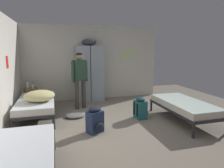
{
  "coord_description": "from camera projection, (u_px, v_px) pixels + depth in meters",
  "views": [
    {
      "loc": [
        -1.25,
        -4.15,
        1.76
      ],
      "look_at": [
        0.0,
        0.28,
        0.95
      ],
      "focal_mm": 32.44,
      "sensor_mm": 36.0,
      "label": 1
    }
  ],
  "objects": [
    {
      "name": "ground_plane",
      "position": [
        115.0,
        127.0,
        4.57
      ],
      "size": [
        8.95,
        8.95,
        0.0
      ],
      "primitive_type": "plane",
      "color": "gray"
    },
    {
      "name": "room_backdrop",
      "position": [
        55.0,
        68.0,
        5.24
      ],
      "size": [
        4.73,
        5.66,
        2.53
      ],
      "color": "beige",
      "rests_on": "ground_plane"
    },
    {
      "name": "locker_bank",
      "position": [
        90.0,
        73.0,
        6.75
      ],
      "size": [
        0.9,
        0.55,
        2.07
      ],
      "color": "#8C99A3",
      "rests_on": "ground_plane"
    },
    {
      "name": "shelf_unit",
      "position": [
        31.0,
        95.0,
        6.22
      ],
      "size": [
        0.38,
        0.3,
        0.57
      ],
      "color": "brown",
      "rests_on": "ground_plane"
    },
    {
      "name": "bed_left_rear",
      "position": [
        36.0,
        103.0,
        5.15
      ],
      "size": [
        0.9,
        1.9,
        0.49
      ],
      "color": "#28282D",
      "rests_on": "ground_plane"
    },
    {
      "name": "bed_right",
      "position": [
        184.0,
        106.0,
        4.95
      ],
      "size": [
        0.9,
        1.9,
        0.49
      ],
      "color": "#28282D",
      "rests_on": "ground_plane"
    },
    {
      "name": "bed_left_front",
      "position": [
        17.0,
        162.0,
        2.5
      ],
      "size": [
        0.9,
        1.9,
        0.49
      ],
      "color": "#28282D",
      "rests_on": "ground_plane"
    },
    {
      "name": "bedding_heap",
      "position": [
        40.0,
        96.0,
        4.94
      ],
      "size": [
        0.73,
        0.75,
        0.26
      ],
      "color": "#D1C67F",
      "rests_on": "bed_left_rear"
    },
    {
      "name": "person_traveler",
      "position": [
        80.0,
        75.0,
        5.87
      ],
      "size": [
        0.48,
        0.33,
        1.65
      ],
      "color": "#3D3833",
      "rests_on": "ground_plane"
    },
    {
      "name": "water_bottle",
      "position": [
        28.0,
        85.0,
        6.16
      ],
      "size": [
        0.08,
        0.08,
        0.23
      ],
      "color": "silver",
      "rests_on": "shelf_unit"
    },
    {
      "name": "lotion_bottle",
      "position": [
        33.0,
        86.0,
        6.15
      ],
      "size": [
        0.05,
        0.05,
        0.17
      ],
      "color": "white",
      "rests_on": "shelf_unit"
    },
    {
      "name": "backpack_navy",
      "position": [
        95.0,
        121.0,
        4.26
      ],
      "size": [
        0.39,
        0.41,
        0.55
      ],
      "color": "navy",
      "rests_on": "ground_plane"
    },
    {
      "name": "backpack_teal",
      "position": [
        141.0,
        108.0,
        5.14
      ],
      "size": [
        0.35,
        0.34,
        0.55
      ],
      "color": "#23666B",
      "rests_on": "ground_plane"
    },
    {
      "name": "clothes_pile_grey",
      "position": [
        75.0,
        115.0,
        5.25
      ],
      "size": [
        0.51,
        0.42,
        0.08
      ],
      "color": "slate",
      "rests_on": "ground_plane"
    }
  ]
}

